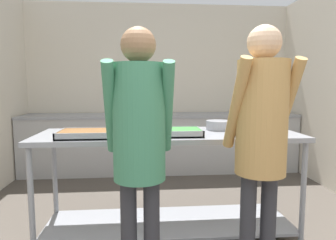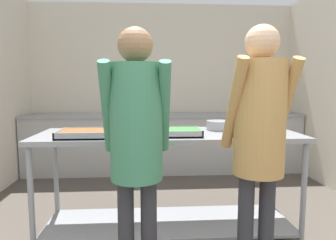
{
  "view_description": "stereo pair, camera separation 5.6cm",
  "coord_description": "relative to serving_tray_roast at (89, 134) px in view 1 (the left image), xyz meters",
  "views": [
    {
      "loc": [
        -0.3,
        -0.89,
        1.33
      ],
      "look_at": [
        -0.07,
        1.75,
        1.03
      ],
      "focal_mm": 32.0,
      "sensor_mm": 36.0,
      "label": 1
    },
    {
      "loc": [
        -0.24,
        -0.9,
        1.33
      ],
      "look_at": [
        -0.07,
        1.75,
        1.03
      ],
      "focal_mm": 32.0,
      "sensor_mm": 36.0,
      "label": 2
    }
  ],
  "objects": [
    {
      "name": "guest_serving_left",
      "position": [
        0.41,
        -0.59,
        0.09
      ],
      "size": [
        0.41,
        0.32,
        1.68
      ],
      "color": "#2D2D33",
      "rests_on": "ground_plane"
    },
    {
      "name": "serving_counter",
      "position": [
        0.65,
        0.15,
        -0.33
      ],
      "size": [
        2.23,
        0.71,
        0.93
      ],
      "color": "gray",
      "rests_on": "ground_plane"
    },
    {
      "name": "back_counter",
      "position": [
        0.72,
        2.23,
        -0.51
      ],
      "size": [
        4.19,
        0.65,
        0.9
      ],
      "color": "#A8A8A8",
      "rests_on": "ground_plane"
    },
    {
      "name": "broccoli_bowl",
      "position": [
        1.44,
        0.37,
        0.01
      ],
      "size": [
        0.19,
        0.19,
        0.09
      ],
      "color": "silver",
      "rests_on": "serving_counter"
    },
    {
      "name": "sauce_pan",
      "position": [
        1.13,
        0.29,
        0.02
      ],
      "size": [
        0.37,
        0.23,
        0.08
      ],
      "color": "gray",
      "rests_on": "serving_counter"
    },
    {
      "name": "serving_tray_vegetables",
      "position": [
        0.73,
        0.02,
        -0.0
      ],
      "size": [
        0.36,
        0.3,
        0.05
      ],
      "color": "gray",
      "rests_on": "serving_counter"
    },
    {
      "name": "plate_stack",
      "position": [
        0.39,
        0.21,
        0.01
      ],
      "size": [
        0.25,
        0.25,
        0.07
      ],
      "color": "white",
      "rests_on": "serving_counter"
    },
    {
      "name": "guest_serving_right",
      "position": [
        1.17,
        -0.58,
        0.11
      ],
      "size": [
        0.43,
        0.35,
        1.7
      ],
      "color": "#2D2D33",
      "rests_on": "ground_plane"
    },
    {
      "name": "serving_tray_roast",
      "position": [
        0.0,
        0.0,
        0.0
      ],
      "size": [
        0.46,
        0.33,
        0.05
      ],
      "color": "gray",
      "rests_on": "serving_counter"
    },
    {
      "name": "water_bottle",
      "position": [
        2.4,
        2.26,
        0.07
      ],
      "size": [
        0.07,
        0.07,
        0.27
      ],
      "color": "brown",
      "rests_on": "back_counter"
    },
    {
      "name": "wall_rear",
      "position": [
        0.72,
        2.6,
        0.37
      ],
      "size": [
        4.35,
        0.06,
        2.65
      ],
      "color": "beige",
      "rests_on": "ground_plane"
    }
  ]
}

